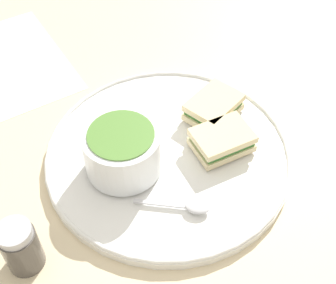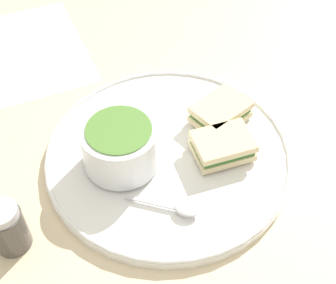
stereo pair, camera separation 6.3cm
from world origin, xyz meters
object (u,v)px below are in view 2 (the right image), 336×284
(sandwich_half_far, at_px, (220,112))
(salt_shaker, at_px, (7,228))
(spoon, at_px, (182,208))
(sandwich_half_near, at_px, (223,146))
(soup_bowl, at_px, (120,146))

(sandwich_half_far, distance_m, salt_shaker, 0.35)
(spoon, xyz_separation_m, sandwich_half_far, (0.09, 0.16, 0.01))
(spoon, height_order, salt_shaker, salt_shaker)
(sandwich_half_far, bearing_deg, sandwich_half_near, -101.10)
(sandwich_half_near, xyz_separation_m, salt_shaker, (-0.30, -0.09, 0.00))
(spoon, relative_size, sandwich_half_far, 0.97)
(soup_bowl, bearing_deg, sandwich_half_near, -3.41)
(salt_shaker, bearing_deg, sandwich_half_far, 26.86)
(soup_bowl, xyz_separation_m, salt_shaker, (-0.15, -0.10, -0.01))
(sandwich_half_near, bearing_deg, spoon, -131.27)
(sandwich_half_near, relative_size, sandwich_half_far, 0.89)
(soup_bowl, height_order, sandwich_half_near, soup_bowl)
(soup_bowl, bearing_deg, sandwich_half_far, 20.37)
(soup_bowl, height_order, sandwich_half_far, soup_bowl)
(sandwich_half_near, relative_size, salt_shaker, 1.21)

